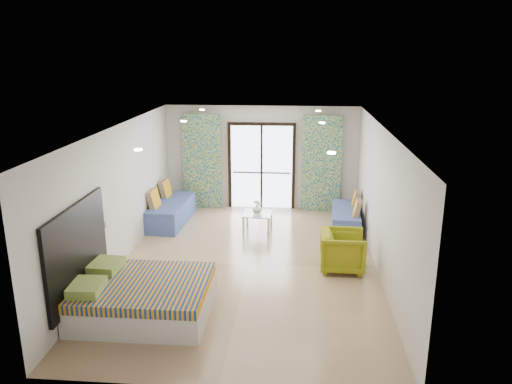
# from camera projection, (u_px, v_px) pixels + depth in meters

# --- Properties ---
(floor) EXTENTS (5.00, 7.50, 0.01)m
(floor) POSITION_uv_depth(u_px,v_px,m) (248.00, 264.00, 9.82)
(floor) COLOR #957859
(floor) RESTS_ON ground
(ceiling) EXTENTS (5.00, 7.50, 0.01)m
(ceiling) POSITION_uv_depth(u_px,v_px,m) (247.00, 128.00, 9.07)
(ceiling) COLOR silver
(ceiling) RESTS_ON ground
(wall_back) EXTENTS (5.00, 0.01, 2.70)m
(wall_back) POSITION_uv_depth(u_px,v_px,m) (262.00, 158.00, 13.04)
(wall_back) COLOR silver
(wall_back) RESTS_ON ground
(wall_front) EXTENTS (5.00, 0.01, 2.70)m
(wall_front) POSITION_uv_depth(u_px,v_px,m) (216.00, 291.00, 5.85)
(wall_front) COLOR silver
(wall_front) RESTS_ON ground
(wall_left) EXTENTS (0.01, 7.50, 2.70)m
(wall_left) POSITION_uv_depth(u_px,v_px,m) (119.00, 196.00, 9.64)
(wall_left) COLOR silver
(wall_left) RESTS_ON ground
(wall_right) EXTENTS (0.01, 7.50, 2.70)m
(wall_right) POSITION_uv_depth(u_px,v_px,m) (381.00, 202.00, 9.25)
(wall_right) COLOR silver
(wall_right) RESTS_ON ground
(balcony_door) EXTENTS (1.76, 0.08, 2.28)m
(balcony_door) POSITION_uv_depth(u_px,v_px,m) (262.00, 161.00, 13.04)
(balcony_door) COLOR black
(balcony_door) RESTS_ON floor
(balcony_rail) EXTENTS (1.52, 0.03, 0.04)m
(balcony_rail) POSITION_uv_depth(u_px,v_px,m) (262.00, 173.00, 13.13)
(balcony_rail) COLOR #595451
(balcony_rail) RESTS_ON balcony_door
(curtain_left) EXTENTS (1.00, 0.10, 2.50)m
(curtain_left) POSITION_uv_depth(u_px,v_px,m) (202.00, 162.00, 13.02)
(curtain_left) COLOR silver
(curtain_left) RESTS_ON floor
(curtain_right) EXTENTS (1.00, 0.10, 2.50)m
(curtain_right) POSITION_uv_depth(u_px,v_px,m) (321.00, 164.00, 12.77)
(curtain_right) COLOR silver
(curtain_right) RESTS_ON floor
(downlight_a) EXTENTS (0.12, 0.12, 0.02)m
(downlight_a) POSITION_uv_depth(u_px,v_px,m) (138.00, 150.00, 7.28)
(downlight_a) COLOR #FFE0B2
(downlight_a) RESTS_ON ceiling
(downlight_b) EXTENTS (0.12, 0.12, 0.02)m
(downlight_b) POSITION_uv_depth(u_px,v_px,m) (331.00, 153.00, 7.06)
(downlight_b) COLOR #FFE0B2
(downlight_b) RESTS_ON ceiling
(downlight_c) EXTENTS (0.12, 0.12, 0.02)m
(downlight_c) POSITION_uv_depth(u_px,v_px,m) (184.00, 121.00, 10.15)
(downlight_c) COLOR #FFE0B2
(downlight_c) RESTS_ON ceiling
(downlight_d) EXTENTS (0.12, 0.12, 0.02)m
(downlight_d) POSITION_uv_depth(u_px,v_px,m) (322.00, 123.00, 9.93)
(downlight_d) COLOR #FFE0B2
(downlight_d) RESTS_ON ceiling
(downlight_e) EXTENTS (0.12, 0.12, 0.02)m
(downlight_e) POSITION_uv_depth(u_px,v_px,m) (202.00, 110.00, 12.07)
(downlight_e) COLOR #FFE0B2
(downlight_e) RESTS_ON ceiling
(downlight_f) EXTENTS (0.12, 0.12, 0.02)m
(downlight_f) POSITION_uv_depth(u_px,v_px,m) (318.00, 111.00, 11.84)
(downlight_f) COLOR #FFE0B2
(downlight_f) RESTS_ON ceiling
(headboard) EXTENTS (0.06, 2.10, 1.50)m
(headboard) POSITION_uv_depth(u_px,v_px,m) (78.00, 251.00, 7.77)
(headboard) COLOR black
(headboard) RESTS_ON floor
(switch_plate) EXTENTS (0.02, 0.10, 0.10)m
(switch_plate) POSITION_uv_depth(u_px,v_px,m) (107.00, 224.00, 8.97)
(switch_plate) COLOR silver
(switch_plate) RESTS_ON wall_left
(bed) EXTENTS (2.06, 1.68, 0.71)m
(bed) POSITION_uv_depth(u_px,v_px,m) (142.00, 297.00, 7.90)
(bed) COLOR silver
(bed) RESTS_ON floor
(daybed_left) EXTENTS (0.84, 1.95, 0.95)m
(daybed_left) POSITION_uv_depth(u_px,v_px,m) (170.00, 211.00, 12.11)
(daybed_left) COLOR #405698
(daybed_left) RESTS_ON floor
(daybed_right) EXTENTS (0.76, 1.71, 0.82)m
(daybed_right) POSITION_uv_depth(u_px,v_px,m) (346.00, 218.00, 11.75)
(daybed_right) COLOR #405698
(daybed_right) RESTS_ON floor
(coffee_table) EXTENTS (0.69, 0.69, 0.76)m
(coffee_table) POSITION_uv_depth(u_px,v_px,m) (258.00, 215.00, 11.53)
(coffee_table) COLOR silver
(coffee_table) RESTS_ON floor
(vase) EXTENTS (0.27, 0.28, 0.21)m
(vase) POSITION_uv_depth(u_px,v_px,m) (257.00, 208.00, 11.52)
(vase) COLOR white
(vase) RESTS_ON coffee_table
(armchair) EXTENTS (0.78, 0.84, 0.84)m
(armchair) POSITION_uv_depth(u_px,v_px,m) (343.00, 249.00, 9.49)
(armchair) COLOR olive
(armchair) RESTS_ON floor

